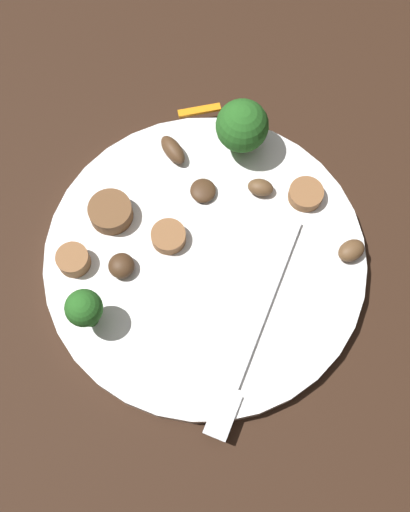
{
  "coord_description": "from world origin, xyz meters",
  "views": [
    {
      "loc": [
        0.14,
        0.11,
        0.49
      ],
      "look_at": [
        0.0,
        0.0,
        0.01
      ],
      "focal_mm": 44.28,
      "sensor_mm": 36.0,
      "label": 1
    }
  ],
  "objects_px": {
    "fork": "(250,342)",
    "mushroom_2": "(351,250)",
    "sausage_slice_1": "(111,212)",
    "mushroom_0": "(173,150)",
    "plate": "(205,259)",
    "mushroom_3": "(203,191)",
    "broccoli_floret_1": "(242,126)",
    "sausage_slice_2": "(73,260)",
    "broccoli_floret_0": "(84,309)",
    "sausage_slice_0": "(306,194)",
    "mushroom_1": "(121,266)",
    "pepper_strip_2": "(199,110)",
    "mushroom_4": "(262,189)",
    "sausage_slice_3": "(169,237)"
  },
  "relations": [
    {
      "from": "fork",
      "to": "sausage_slice_0",
      "type": "bearing_deg",
      "value": -179.44
    },
    {
      "from": "mushroom_2",
      "to": "fork",
      "type": "bearing_deg",
      "value": -9.92
    },
    {
      "from": "fork",
      "to": "broccoli_floret_1",
      "type": "xyz_separation_m",
      "value": [
        -0.13,
        -0.11,
        0.03
      ]
    },
    {
      "from": "plate",
      "to": "sausage_slice_2",
      "type": "distance_m",
      "value": 0.11
    },
    {
      "from": "sausage_slice_1",
      "to": "plate",
      "type": "bearing_deg",
      "value": 103.48
    },
    {
      "from": "broccoli_floret_0",
      "to": "pepper_strip_2",
      "type": "bearing_deg",
      "value": -165.55
    },
    {
      "from": "sausage_slice_3",
      "to": "broccoli_floret_1",
      "type": "bearing_deg",
      "value": -176.32
    },
    {
      "from": "fork",
      "to": "mushroom_0",
      "type": "bearing_deg",
      "value": -137.35
    },
    {
      "from": "sausage_slice_2",
      "to": "mushroom_3",
      "type": "height_order",
      "value": "sausage_slice_2"
    },
    {
      "from": "mushroom_1",
      "to": "pepper_strip_2",
      "type": "xyz_separation_m",
      "value": [
        -0.15,
        -0.04,
        -0.01
      ]
    },
    {
      "from": "mushroom_1",
      "to": "sausage_slice_3",
      "type": "bearing_deg",
      "value": 162.98
    },
    {
      "from": "broccoli_floret_0",
      "to": "mushroom_0",
      "type": "height_order",
      "value": "broccoli_floret_0"
    },
    {
      "from": "mushroom_2",
      "to": "pepper_strip_2",
      "type": "bearing_deg",
      "value": -99.53
    },
    {
      "from": "sausage_slice_2",
      "to": "mushroom_4",
      "type": "height_order",
      "value": "sausage_slice_2"
    },
    {
      "from": "sausage_slice_2",
      "to": "mushroom_4",
      "type": "distance_m",
      "value": 0.16
    },
    {
      "from": "sausage_slice_1",
      "to": "sausage_slice_3",
      "type": "height_order",
      "value": "sausage_slice_1"
    },
    {
      "from": "sausage_slice_0",
      "to": "sausage_slice_1",
      "type": "bearing_deg",
      "value": -45.63
    },
    {
      "from": "pepper_strip_2",
      "to": "fork",
      "type": "bearing_deg",
      "value": 49.07
    },
    {
      "from": "broccoli_floret_1",
      "to": "sausage_slice_0",
      "type": "bearing_deg",
      "value": 85.73
    },
    {
      "from": "sausage_slice_3",
      "to": "fork",
      "type": "bearing_deg",
      "value": 75.03
    },
    {
      "from": "sausage_slice_1",
      "to": "mushroom_0",
      "type": "bearing_deg",
      "value": 177.75
    },
    {
      "from": "mushroom_4",
      "to": "pepper_strip_2",
      "type": "height_order",
      "value": "mushroom_4"
    },
    {
      "from": "mushroom_4",
      "to": "pepper_strip_2",
      "type": "relative_size",
      "value": 0.57
    },
    {
      "from": "mushroom_2",
      "to": "mushroom_0",
      "type": "bearing_deg",
      "value": -84.12
    },
    {
      "from": "plate",
      "to": "mushroom_0",
      "type": "height_order",
      "value": "mushroom_0"
    },
    {
      "from": "sausage_slice_0",
      "to": "sausage_slice_2",
      "type": "relative_size",
      "value": 1.1
    },
    {
      "from": "mushroom_0",
      "to": "pepper_strip_2",
      "type": "xyz_separation_m",
      "value": [
        -0.05,
        -0.01,
        -0.01
      ]
    },
    {
      "from": "mushroom_3",
      "to": "mushroom_0",
      "type": "bearing_deg",
      "value": -107.01
    },
    {
      "from": "broccoli_floret_0",
      "to": "mushroom_3",
      "type": "distance_m",
      "value": 0.14
    },
    {
      "from": "fork",
      "to": "mushroom_0",
      "type": "distance_m",
      "value": 0.18
    },
    {
      "from": "mushroom_2",
      "to": "mushroom_4",
      "type": "distance_m",
      "value": 0.09
    },
    {
      "from": "sausage_slice_1",
      "to": "mushroom_1",
      "type": "height_order",
      "value": "sausage_slice_1"
    },
    {
      "from": "mushroom_2",
      "to": "mushroom_3",
      "type": "bearing_deg",
      "value": -76.42
    },
    {
      "from": "fork",
      "to": "mushroom_2",
      "type": "xyz_separation_m",
      "value": [
        -0.11,
        0.02,
        0.0
      ]
    },
    {
      "from": "sausage_slice_0",
      "to": "mushroom_3",
      "type": "height_order",
      "value": "sausage_slice_0"
    },
    {
      "from": "plate",
      "to": "mushroom_4",
      "type": "xyz_separation_m",
      "value": [
        -0.07,
        0.0,
        0.01
      ]
    },
    {
      "from": "plate",
      "to": "mushroom_3",
      "type": "height_order",
      "value": "mushroom_3"
    },
    {
      "from": "sausage_slice_1",
      "to": "mushroom_3",
      "type": "height_order",
      "value": "sausage_slice_1"
    },
    {
      "from": "sausage_slice_1",
      "to": "mushroom_2",
      "type": "height_order",
      "value": "sausage_slice_1"
    },
    {
      "from": "mushroom_2",
      "to": "sausage_slice_1",
      "type": "bearing_deg",
      "value": -61.48
    },
    {
      "from": "fork",
      "to": "mushroom_1",
      "type": "bearing_deg",
      "value": -98.92
    },
    {
      "from": "sausage_slice_3",
      "to": "mushroom_1",
      "type": "xyz_separation_m",
      "value": [
        0.04,
        -0.01,
        0.0
      ]
    },
    {
      "from": "sausage_slice_2",
      "to": "pepper_strip_2",
      "type": "distance_m",
      "value": 0.17
    },
    {
      "from": "sausage_slice_1",
      "to": "mushroom_4",
      "type": "height_order",
      "value": "sausage_slice_1"
    },
    {
      "from": "fork",
      "to": "sausage_slice_3",
      "type": "distance_m",
      "value": 0.11
    },
    {
      "from": "sausage_slice_3",
      "to": "mushroom_2",
      "type": "distance_m",
      "value": 0.15
    },
    {
      "from": "sausage_slice_3",
      "to": "mushroom_4",
      "type": "bearing_deg",
      "value": 157.41
    },
    {
      "from": "plate",
      "to": "mushroom_2",
      "type": "bearing_deg",
      "value": 129.37
    },
    {
      "from": "plate",
      "to": "mushroom_1",
      "type": "distance_m",
      "value": 0.07
    },
    {
      "from": "broccoli_floret_1",
      "to": "sausage_slice_2",
      "type": "distance_m",
      "value": 0.17
    }
  ]
}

